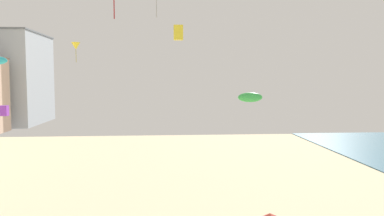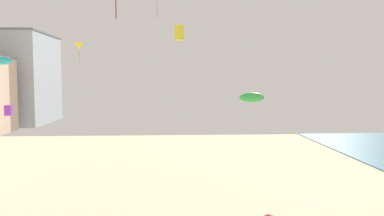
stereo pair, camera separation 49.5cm
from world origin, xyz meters
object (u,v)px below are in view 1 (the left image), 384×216
Objects in this scene: kite_purple_box at (4,111)px; kite_yellow_box at (178,33)px; kite_yellow_delta at (76,46)px; kite_green_parafoil_2 at (250,97)px.

kite_yellow_box reaches higher than kite_purple_box.
kite_yellow_box is at bearing -22.01° from kite_purple_box.
kite_yellow_delta is (5.07, 3.18, 5.49)m from kite_purple_box.
kite_yellow_delta reaches higher than kite_purple_box.
kite_green_parafoil_2 reaches higher than kite_purple_box.
kite_yellow_delta is (-8.81, 8.78, -0.19)m from kite_yellow_box.
kite_purple_box is at bearing 157.99° from kite_yellow_box.
kite_purple_box is at bearing 164.51° from kite_green_parafoil_2.
kite_yellow_box reaches higher than kite_green_parafoil_2.
kite_yellow_box is at bearing -44.93° from kite_yellow_delta.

